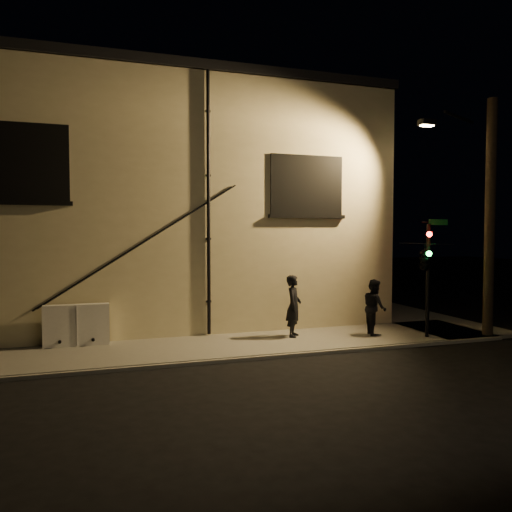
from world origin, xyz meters
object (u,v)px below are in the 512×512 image
object	(u,v)px
pedestrian_a	(294,306)
streetlamp_pole	(487,213)
pedestrian_b	(375,307)
utility_cabinet	(77,325)
traffic_signal	(425,258)

from	to	relation	value
pedestrian_a	streetlamp_pole	xyz separation A→B (m)	(5.93, -1.65, 2.92)
pedestrian_b	streetlamp_pole	distance (m)	4.62
utility_cabinet	pedestrian_a	bearing A→B (deg)	-7.04
utility_cabinet	pedestrian_b	xyz separation A→B (m)	(9.06, -1.31, 0.29)
pedestrian_b	streetlamp_pole	xyz separation A→B (m)	(3.33, -1.14, 3.00)
pedestrian_a	pedestrian_b	bearing A→B (deg)	-70.32
traffic_signal	streetlamp_pole	world-z (taller)	streetlamp_pole
pedestrian_a	traffic_signal	world-z (taller)	traffic_signal
pedestrian_a	traffic_signal	size ratio (longest dim) A/B	0.52
pedestrian_a	pedestrian_b	xyz separation A→B (m)	(2.60, -0.51, -0.08)
pedestrian_b	traffic_signal	xyz separation A→B (m)	(1.17, -0.95, 1.60)
utility_cabinet	streetlamp_pole	xyz separation A→B (m)	(12.39, -2.45, 3.29)
traffic_signal	streetlamp_pole	size ratio (longest dim) A/B	0.49
pedestrian_b	traffic_signal	distance (m)	2.20
utility_cabinet	traffic_signal	distance (m)	10.65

